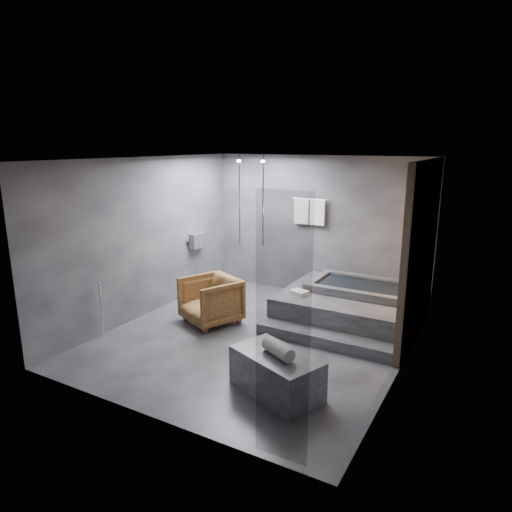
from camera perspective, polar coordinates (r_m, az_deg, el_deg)
The scene contains 7 objects.
room at distance 6.94m, azimuth 3.87°, elevation 3.16°, with size 5.00×5.04×2.82m.
tub_deck at distance 8.20m, azimuth 11.54°, elevation -6.15°, with size 2.20×2.00×0.50m, color #303032.
tub_step at distance 7.22m, azimuth 8.51°, elevation -10.23°, with size 2.20×0.36×0.18m, color #303032.
concrete_bench at distance 5.84m, azimuth 2.56°, elevation -14.43°, with size 1.14×0.63×0.51m, color #38383A.
driftwood_chair at distance 7.90m, azimuth -5.69°, elevation -5.54°, with size 0.86×0.88×0.80m, color #452911.
rolled_towel at distance 5.65m, azimuth 2.79°, elevation -11.58°, with size 0.17×0.17×0.47m, color white.
deck_towel at distance 7.86m, azimuth 5.42°, elevation -4.56°, with size 0.29×0.21×0.08m, color white.
Camera 1 is at (3.33, -5.91, 3.03)m, focal length 32.00 mm.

